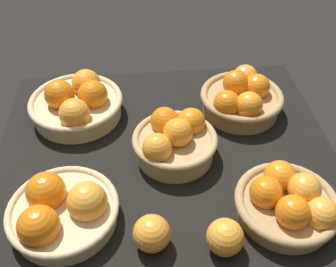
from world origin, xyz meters
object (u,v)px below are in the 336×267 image
at_px(loose_orange_front_gap, 152,233).
at_px(basket_far_left, 288,202).
at_px(basket_far_right, 61,210).
at_px(basket_near_right, 77,103).
at_px(basket_near_left, 242,97).
at_px(loose_orange_back_gap, 225,237).
at_px(basket_center, 174,140).

bearing_deg(loose_orange_front_gap, basket_far_left, -170.75).
distance_m(basket_far_right, loose_orange_front_gap, 0.19).
relative_size(basket_near_right, loose_orange_front_gap, 3.36).
bearing_deg(basket_near_left, loose_orange_front_gap, 55.72).
relative_size(basket_near_left, loose_orange_back_gap, 3.06).
distance_m(basket_near_left, loose_orange_front_gap, 0.48).
height_order(basket_center, basket_far_right, basket_center).
bearing_deg(basket_far_right, loose_orange_front_gap, 158.26).
relative_size(basket_far_right, loose_orange_back_gap, 3.13).
relative_size(basket_near_left, loose_orange_front_gap, 3.02).
bearing_deg(basket_near_right, basket_near_left, 177.36).
height_order(basket_near_left, basket_near_right, basket_near_right).
distance_m(basket_near_left, basket_far_right, 0.56).
distance_m(basket_near_left, basket_far_left, 0.35).
bearing_deg(basket_far_right, basket_near_right, -91.09).
relative_size(basket_center, basket_far_right, 0.89).
xyz_separation_m(basket_far_left, basket_center, (0.22, -0.20, 0.01)).
xyz_separation_m(basket_far_right, loose_orange_front_gap, (-0.18, 0.07, -0.00)).
height_order(basket_far_left, basket_center, basket_center).
distance_m(basket_far_right, loose_orange_back_gap, 0.33).
bearing_deg(loose_orange_back_gap, basket_center, -75.47).
distance_m(basket_near_left, basket_near_right, 0.45).
bearing_deg(loose_orange_front_gap, basket_near_right, -67.55).
relative_size(basket_near_right, basket_far_right, 1.09).
height_order(basket_far_left, loose_orange_back_gap, basket_far_left).
relative_size(basket_center, loose_orange_back_gap, 2.78).
height_order(basket_near_left, loose_orange_front_gap, basket_near_left).
xyz_separation_m(basket_near_left, loose_orange_front_gap, (0.27, 0.40, -0.01)).
xyz_separation_m(basket_near_left, basket_far_right, (0.45, 0.33, -0.01)).
height_order(basket_near_left, basket_far_left, basket_near_left).
height_order(basket_near_left, basket_far_right, basket_near_left).
bearing_deg(loose_orange_front_gap, basket_near_left, -124.28).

